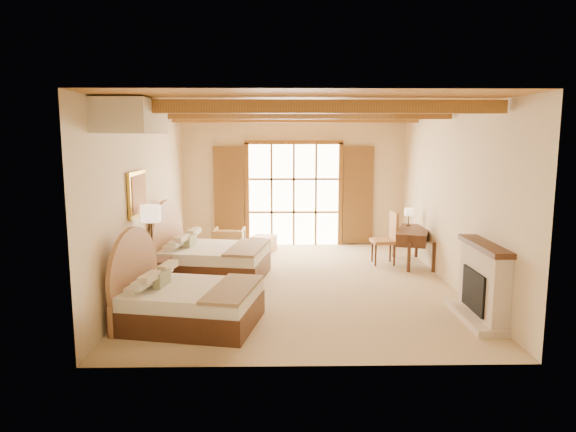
{
  "coord_description": "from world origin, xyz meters",
  "views": [
    {
      "loc": [
        -0.37,
        -9.21,
        2.67
      ],
      "look_at": [
        -0.2,
        0.2,
        1.23
      ],
      "focal_mm": 32.0,
      "sensor_mm": 36.0,
      "label": 1
    }
  ],
  "objects_px": {
    "bed_near": "(181,300)",
    "desk": "(413,245)",
    "bed_far": "(206,257)",
    "armchair": "(229,241)",
    "nightstand": "(156,276)"
  },
  "relations": [
    {
      "from": "bed_near",
      "to": "armchair",
      "type": "bearing_deg",
      "value": 97.97
    },
    {
      "from": "nightstand",
      "to": "desk",
      "type": "xyz_separation_m",
      "value": [
        4.97,
        1.99,
        0.1
      ]
    },
    {
      "from": "bed_near",
      "to": "armchair",
      "type": "height_order",
      "value": "bed_near"
    },
    {
      "from": "bed_near",
      "to": "bed_far",
      "type": "distance_m",
      "value": 2.56
    },
    {
      "from": "armchair",
      "to": "bed_far",
      "type": "bearing_deg",
      "value": 84.38
    },
    {
      "from": "bed_near",
      "to": "bed_far",
      "type": "xyz_separation_m",
      "value": [
        -0.01,
        2.56,
        0.02
      ]
    },
    {
      "from": "bed_near",
      "to": "desk",
      "type": "distance_m",
      "value": 5.5
    },
    {
      "from": "bed_near",
      "to": "armchair",
      "type": "xyz_separation_m",
      "value": [
        0.26,
        4.4,
        -0.05
      ]
    },
    {
      "from": "desk",
      "to": "bed_near",
      "type": "bearing_deg",
      "value": -121.59
    },
    {
      "from": "nightstand",
      "to": "armchair",
      "type": "xyz_separation_m",
      "value": [
        0.99,
        2.89,
        0.02
      ]
    },
    {
      "from": "armchair",
      "to": "nightstand",
      "type": "bearing_deg",
      "value": 73.71
    },
    {
      "from": "bed_far",
      "to": "nightstand",
      "type": "xyz_separation_m",
      "value": [
        -0.72,
        -1.05,
        -0.09
      ]
    },
    {
      "from": "desk",
      "to": "bed_far",
      "type": "bearing_deg",
      "value": -148.65
    },
    {
      "from": "bed_far",
      "to": "desk",
      "type": "xyz_separation_m",
      "value": [
        4.25,
        0.94,
        0.01
      ]
    },
    {
      "from": "nightstand",
      "to": "armchair",
      "type": "distance_m",
      "value": 3.06
    }
  ]
}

